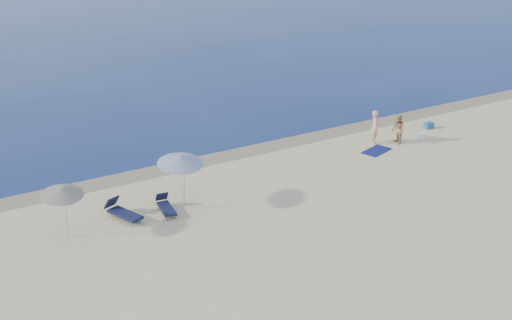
{
  "coord_description": "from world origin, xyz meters",
  "views": [
    {
      "loc": [
        -17.59,
        -7.23,
        12.11
      ],
      "look_at": [
        -3.72,
        16.0,
        1.0
      ],
      "focal_mm": 45.0,
      "sensor_mm": 36.0,
      "label": 1
    }
  ],
  "objects_px": {
    "person_left": "(375,127)",
    "person_right": "(398,130)",
    "umbrella_near": "(180,160)",
    "blue_cooler": "(429,125)"
  },
  "relations": [
    {
      "from": "person_left",
      "to": "person_right",
      "type": "relative_size",
      "value": 1.15
    },
    {
      "from": "person_left",
      "to": "blue_cooler",
      "type": "bearing_deg",
      "value": -53.54
    },
    {
      "from": "umbrella_near",
      "to": "person_left",
      "type": "bearing_deg",
      "value": 9.38
    },
    {
      "from": "person_right",
      "to": "umbrella_near",
      "type": "xyz_separation_m",
      "value": [
        -12.95,
        -1.03,
        1.37
      ]
    },
    {
      "from": "person_right",
      "to": "umbrella_near",
      "type": "distance_m",
      "value": 13.06
    },
    {
      "from": "person_right",
      "to": "blue_cooler",
      "type": "bearing_deg",
      "value": 125.75
    },
    {
      "from": "blue_cooler",
      "to": "umbrella_near",
      "type": "relative_size",
      "value": 0.2
    },
    {
      "from": "blue_cooler",
      "to": "person_right",
      "type": "bearing_deg",
      "value": -158.73
    },
    {
      "from": "person_left",
      "to": "blue_cooler",
      "type": "height_order",
      "value": "person_left"
    },
    {
      "from": "person_right",
      "to": "blue_cooler",
      "type": "xyz_separation_m",
      "value": [
        3.22,
        0.93,
        -0.62
      ]
    }
  ]
}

